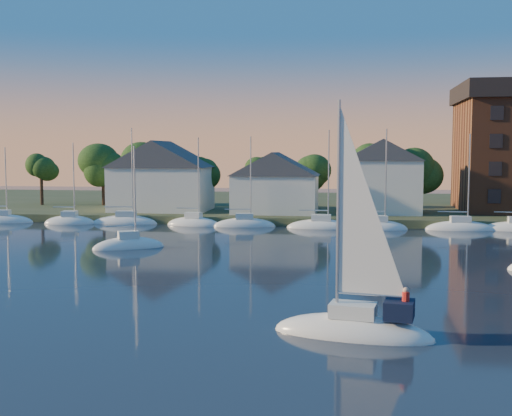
% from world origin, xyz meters
% --- Properties ---
extents(ground, '(260.00, 260.00, 0.00)m').
position_xyz_m(ground, '(0.00, 0.00, 0.00)').
color(ground, black).
rests_on(ground, ground).
extents(shoreline_land, '(160.00, 50.00, 2.00)m').
position_xyz_m(shoreline_land, '(0.00, 75.00, 0.00)').
color(shoreline_land, '#354327').
rests_on(shoreline_land, ground).
extents(wooden_dock, '(120.00, 3.00, 1.00)m').
position_xyz_m(wooden_dock, '(0.00, 52.00, 0.00)').
color(wooden_dock, brown).
rests_on(wooden_dock, ground).
extents(clubhouse_west, '(13.65, 9.45, 9.64)m').
position_xyz_m(clubhouse_west, '(-22.00, 58.00, 5.93)').
color(clubhouse_west, white).
rests_on(clubhouse_west, shoreline_land).
extents(clubhouse_centre, '(11.55, 8.40, 8.08)m').
position_xyz_m(clubhouse_centre, '(-6.00, 57.00, 5.13)').
color(clubhouse_centre, white).
rests_on(clubhouse_centre, shoreline_land).
extents(clubhouse_east, '(10.50, 8.40, 9.80)m').
position_xyz_m(clubhouse_east, '(8.00, 59.00, 6.00)').
color(clubhouse_east, white).
rests_on(clubhouse_east, shoreline_land).
extents(tree_line, '(93.40, 5.40, 8.90)m').
position_xyz_m(tree_line, '(2.00, 63.00, 7.18)').
color(tree_line, '#372419').
rests_on(tree_line, shoreline_land).
extents(moored_fleet, '(87.50, 2.40, 12.05)m').
position_xyz_m(moored_fleet, '(0.00, 49.00, 0.10)').
color(moored_fleet, white).
rests_on(moored_fleet, ground).
extents(hero_sailboat, '(8.41, 3.91, 12.84)m').
position_xyz_m(hero_sailboat, '(4.44, 4.00, 0.55)').
color(hero_sailboat, white).
rests_on(hero_sailboat, ground).
extents(drifting_sailboat_left, '(7.04, 5.30, 10.81)m').
position_xyz_m(drifting_sailboat_left, '(-16.85, 30.16, 0.10)').
color(drifting_sailboat_left, white).
rests_on(drifting_sailboat_left, ground).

